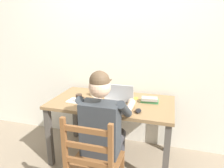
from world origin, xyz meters
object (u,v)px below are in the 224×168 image
at_px(book_stack_main, 113,93).
at_px(landscape_photo_print, 133,98).
at_px(coffee_mug_dark, 79,99).
at_px(laptop, 116,102).
at_px(book_stack_side, 150,100).
at_px(desk, 112,109).
at_px(coffee_mug_white, 94,92).
at_px(computer_mouse, 138,111).
at_px(seated_person, 104,125).
at_px(wooden_chair, 94,164).

bearing_deg(book_stack_main, landscape_photo_print, -2.61).
distance_m(coffee_mug_dark, landscape_photo_print, 0.63).
bearing_deg(laptop, book_stack_main, 111.39).
bearing_deg(book_stack_side, laptop, -142.80).
relative_size(laptop, book_stack_main, 1.67).
bearing_deg(desk, book_stack_side, 10.98).
xyz_separation_m(desk, coffee_mug_white, (-0.26, 0.11, 0.14)).
bearing_deg(computer_mouse, book_stack_main, 133.47).
xyz_separation_m(laptop, coffee_mug_dark, (-0.43, -0.00, -0.00)).
relative_size(seated_person, book_stack_main, 6.21).
xyz_separation_m(desk, book_stack_main, (-0.03, 0.17, 0.14)).
distance_m(computer_mouse, book_stack_main, 0.54).
height_order(book_stack_main, book_stack_side, book_stack_main).
xyz_separation_m(desk, computer_mouse, (0.34, -0.23, 0.12)).
relative_size(wooden_chair, book_stack_main, 4.67).
bearing_deg(book_stack_main, coffee_mug_white, -167.29).
bearing_deg(wooden_chair, landscape_photo_print, 80.02).
height_order(wooden_chair, laptop, laptop).
distance_m(coffee_mug_white, book_stack_side, 0.69).
xyz_separation_m(laptop, landscape_photo_print, (0.12, 0.32, -0.05)).
bearing_deg(coffee_mug_dark, coffee_mug_white, 76.21).
relative_size(coffee_mug_dark, landscape_photo_print, 0.85).
bearing_deg(landscape_photo_print, coffee_mug_dark, -163.15).
xyz_separation_m(desk, book_stack_side, (0.42, 0.08, 0.13)).
height_order(seated_person, computer_mouse, seated_person).
height_order(computer_mouse, coffee_mug_dark, coffee_mug_dark).
relative_size(laptop, book_stack_side, 1.64).
xyz_separation_m(computer_mouse, coffee_mug_white, (-0.61, 0.34, 0.03)).
height_order(desk, laptop, laptop).
xyz_separation_m(laptop, computer_mouse, (0.24, -0.07, -0.04)).
height_order(desk, coffee_mug_dark, coffee_mug_dark).
bearing_deg(book_stack_side, desk, -169.02).
bearing_deg(computer_mouse, seated_person, -141.43).
xyz_separation_m(seated_person, landscape_photo_print, (0.16, 0.61, 0.07)).
distance_m(coffee_mug_white, landscape_photo_print, 0.48).
xyz_separation_m(wooden_chair, book_stack_main, (-0.09, 0.90, 0.34)).
distance_m(seated_person, coffee_mug_dark, 0.50).
distance_m(desk, seated_person, 0.46).
bearing_deg(laptop, computer_mouse, -14.91).
bearing_deg(desk, seated_person, -82.76).
height_order(coffee_mug_dark, book_stack_side, coffee_mug_dark).
height_order(book_stack_main, landscape_photo_print, book_stack_main).
xyz_separation_m(computer_mouse, landscape_photo_print, (-0.13, 0.38, -0.02)).
distance_m(book_stack_main, landscape_photo_print, 0.25).
relative_size(seated_person, coffee_mug_dark, 11.16).
bearing_deg(book_stack_main, seated_person, -82.03).
relative_size(computer_mouse, landscape_photo_print, 0.77).
bearing_deg(laptop, book_stack_side, 37.20).
bearing_deg(coffee_mug_white, seated_person, -60.64).
xyz_separation_m(seated_person, laptop, (0.04, 0.29, 0.13)).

